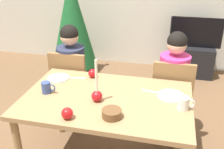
{
  "coord_description": "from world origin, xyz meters",
  "views": [
    {
      "loc": [
        0.48,
        -1.84,
        1.87
      ],
      "look_at": [
        0.0,
        0.2,
        0.87
      ],
      "focal_mm": 42.21,
      "sensor_mm": 36.0,
      "label": 1
    }
  ],
  "objects_px": {
    "candle_centerpiece": "(97,93)",
    "apple_by_left_plate": "(93,73)",
    "chair_right": "(171,94)",
    "tv": "(196,32)",
    "person_left_child": "(72,77)",
    "plate_right": "(171,96)",
    "bowl_walnuts": "(112,113)",
    "apple_near_candle": "(67,113)",
    "christmas_tree": "(72,22)",
    "dining_table": "(107,106)",
    "mug_right": "(184,103)",
    "mug_left": "(47,88)",
    "plate_left": "(58,78)",
    "person_right_child": "(172,88)",
    "chair_left": "(72,83)",
    "tv_stand": "(192,61)"
  },
  "relations": [
    {
      "from": "person_left_child",
      "to": "plate_right",
      "type": "distance_m",
      "value": 1.21
    },
    {
      "from": "tv",
      "to": "bowl_walnuts",
      "type": "xyz_separation_m",
      "value": [
        -0.74,
        -2.57,
        0.07
      ]
    },
    {
      "from": "tv_stand",
      "to": "bowl_walnuts",
      "type": "distance_m",
      "value": 2.73
    },
    {
      "from": "person_right_child",
      "to": "apple_near_candle",
      "type": "xyz_separation_m",
      "value": [
        -0.74,
        -1.0,
        0.22
      ]
    },
    {
      "from": "chair_left",
      "to": "mug_left",
      "type": "height_order",
      "value": "chair_left"
    },
    {
      "from": "dining_table",
      "to": "chair_right",
      "type": "height_order",
      "value": "chair_right"
    },
    {
      "from": "person_left_child",
      "to": "plate_left",
      "type": "height_order",
      "value": "person_left_child"
    },
    {
      "from": "mug_left",
      "to": "apple_by_left_plate",
      "type": "xyz_separation_m",
      "value": [
        0.29,
        0.38,
        -0.01
      ]
    },
    {
      "from": "plate_left",
      "to": "apple_by_left_plate",
      "type": "relative_size",
      "value": 2.47
    },
    {
      "from": "tv",
      "to": "plate_left",
      "type": "relative_size",
      "value": 3.88
    },
    {
      "from": "chair_right",
      "to": "tv",
      "type": "relative_size",
      "value": 1.14
    },
    {
      "from": "chair_right",
      "to": "christmas_tree",
      "type": "xyz_separation_m",
      "value": [
        -1.59,
        1.36,
        0.34
      ]
    },
    {
      "from": "chair_left",
      "to": "plate_right",
      "type": "bearing_deg",
      "value": -23.31
    },
    {
      "from": "dining_table",
      "to": "plate_right",
      "type": "height_order",
      "value": "plate_right"
    },
    {
      "from": "mug_left",
      "to": "plate_right",
      "type": "bearing_deg",
      "value": 9.71
    },
    {
      "from": "christmas_tree",
      "to": "plate_left",
      "type": "height_order",
      "value": "christmas_tree"
    },
    {
      "from": "chair_right",
      "to": "mug_right",
      "type": "height_order",
      "value": "chair_right"
    },
    {
      "from": "plate_left",
      "to": "candle_centerpiece",
      "type": "bearing_deg",
      "value": -33.17
    },
    {
      "from": "chair_left",
      "to": "mug_right",
      "type": "xyz_separation_m",
      "value": [
        1.18,
        -0.64,
        0.29
      ]
    },
    {
      "from": "dining_table",
      "to": "bowl_walnuts",
      "type": "bearing_deg",
      "value": -68.19
    },
    {
      "from": "mug_left",
      "to": "bowl_walnuts",
      "type": "xyz_separation_m",
      "value": [
        0.63,
        -0.23,
        -0.02
      ]
    },
    {
      "from": "christmas_tree",
      "to": "chair_right",
      "type": "bearing_deg",
      "value": -40.68
    },
    {
      "from": "tv",
      "to": "mug_left",
      "type": "bearing_deg",
      "value": -120.23
    },
    {
      "from": "chair_left",
      "to": "person_right_child",
      "type": "bearing_deg",
      "value": 1.69
    },
    {
      "from": "plate_right",
      "to": "apple_near_candle",
      "type": "xyz_separation_m",
      "value": [
        -0.73,
        -0.5,
        0.04
      ]
    },
    {
      "from": "candle_centerpiece",
      "to": "apple_by_left_plate",
      "type": "relative_size",
      "value": 4.41
    },
    {
      "from": "person_left_child",
      "to": "bowl_walnuts",
      "type": "xyz_separation_m",
      "value": [
        0.67,
        -0.91,
        0.21
      ]
    },
    {
      "from": "christmas_tree",
      "to": "bowl_walnuts",
      "type": "bearing_deg",
      "value": -62.68
    },
    {
      "from": "apple_by_left_plate",
      "to": "christmas_tree",
      "type": "bearing_deg",
      "value": 116.83
    },
    {
      "from": "apple_near_candle",
      "to": "christmas_tree",
      "type": "bearing_deg",
      "value": 109.96
    },
    {
      "from": "christmas_tree",
      "to": "mug_left",
      "type": "distance_m",
      "value": 2.08
    },
    {
      "from": "plate_right",
      "to": "plate_left",
      "type": "bearing_deg",
      "value": 174.58
    },
    {
      "from": "tv",
      "to": "plate_left",
      "type": "height_order",
      "value": "tv"
    },
    {
      "from": "christmas_tree",
      "to": "apple_by_left_plate",
      "type": "distance_m",
      "value": 1.82
    },
    {
      "from": "person_left_child",
      "to": "mug_left",
      "type": "relative_size",
      "value": 9.38
    },
    {
      "from": "candle_centerpiece",
      "to": "apple_by_left_plate",
      "type": "bearing_deg",
      "value": 111.54
    },
    {
      "from": "plate_right",
      "to": "bowl_walnuts",
      "type": "bearing_deg",
      "value": -135.52
    },
    {
      "from": "bowl_walnuts",
      "to": "apple_near_candle",
      "type": "relative_size",
      "value": 1.69
    },
    {
      "from": "dining_table",
      "to": "apple_near_candle",
      "type": "height_order",
      "value": "apple_near_candle"
    },
    {
      "from": "person_left_child",
      "to": "tv",
      "type": "distance_m",
      "value": 2.18
    },
    {
      "from": "tv",
      "to": "mug_left",
      "type": "xyz_separation_m",
      "value": [
        -1.36,
        -2.34,
        0.09
      ]
    },
    {
      "from": "christmas_tree",
      "to": "dining_table",
      "type": "bearing_deg",
      "value": -61.98
    },
    {
      "from": "tv",
      "to": "christmas_tree",
      "type": "relative_size",
      "value": 0.48
    },
    {
      "from": "person_left_child",
      "to": "mug_right",
      "type": "relative_size",
      "value": 8.73
    },
    {
      "from": "mug_left",
      "to": "apple_near_candle",
      "type": "relative_size",
      "value": 1.44
    },
    {
      "from": "candle_centerpiece",
      "to": "apple_near_candle",
      "type": "height_order",
      "value": "candle_centerpiece"
    },
    {
      "from": "christmas_tree",
      "to": "apple_by_left_plate",
      "type": "xyz_separation_m",
      "value": [
        0.82,
        -1.63,
        -0.06
      ]
    },
    {
      "from": "person_right_child",
      "to": "christmas_tree",
      "type": "xyz_separation_m",
      "value": [
        -1.59,
        1.33,
        0.28
      ]
    },
    {
      "from": "person_right_child",
      "to": "plate_left",
      "type": "relative_size",
      "value": 5.75
    },
    {
      "from": "chair_right",
      "to": "tv",
      "type": "height_order",
      "value": "tv"
    }
  ]
}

